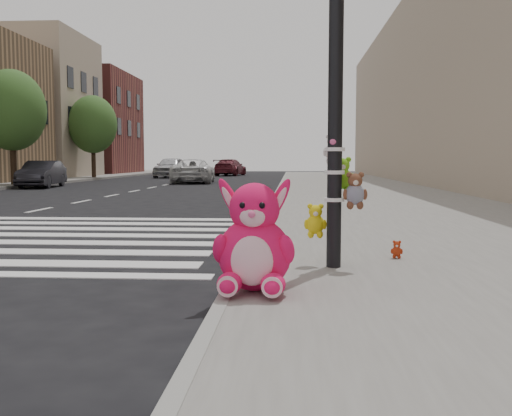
# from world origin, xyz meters

# --- Properties ---
(ground) EXTENTS (120.00, 120.00, 0.00)m
(ground) POSITION_xyz_m (0.00, 0.00, 0.00)
(ground) COLOR black
(ground) RESTS_ON ground
(sidewalk_near) EXTENTS (7.00, 80.00, 0.14)m
(sidewalk_near) POSITION_xyz_m (5.00, 10.00, 0.07)
(sidewalk_near) COLOR slate
(sidewalk_near) RESTS_ON ground
(curb_edge) EXTENTS (0.12, 80.00, 0.15)m
(curb_edge) POSITION_xyz_m (1.55, 10.00, 0.07)
(curb_edge) COLOR gray
(curb_edge) RESTS_ON ground
(bld_far_d) EXTENTS (6.00, 8.00, 10.00)m
(bld_far_d) POSITION_xyz_m (-15.50, 35.00, 5.00)
(bld_far_d) COLOR tan
(bld_far_d) RESTS_ON ground
(bld_far_e) EXTENTS (6.00, 10.00, 9.00)m
(bld_far_e) POSITION_xyz_m (-15.50, 46.00, 4.50)
(bld_far_e) COLOR brown
(bld_far_e) RESTS_ON ground
(bld_near) EXTENTS (5.00, 60.00, 10.00)m
(bld_near) POSITION_xyz_m (10.50, 20.00, 5.00)
(bld_near) COLOR tan
(bld_near) RESTS_ON ground
(signal_pole) EXTENTS (0.69, 0.50, 4.00)m
(signal_pole) POSITION_xyz_m (2.61, 1.82, 1.76)
(signal_pole) COLOR black
(signal_pole) RESTS_ON sidewalk_near
(tree_far_b) EXTENTS (3.20, 3.20, 5.44)m
(tree_far_b) POSITION_xyz_m (-11.20, 22.00, 3.65)
(tree_far_b) COLOR #382619
(tree_far_b) RESTS_ON sidewalk_far
(tree_far_c) EXTENTS (3.20, 3.20, 5.44)m
(tree_far_c) POSITION_xyz_m (-11.20, 33.00, 3.65)
(tree_far_c) COLOR #382619
(tree_far_c) RESTS_ON sidewalk_far
(pink_bunny) EXTENTS (0.74, 0.77, 1.04)m
(pink_bunny) POSITION_xyz_m (1.80, 0.57, 0.57)
(pink_bunny) COLOR #FF155E
(pink_bunny) RESTS_ON sidewalk_near
(red_teddy) EXTENTS (0.16, 0.13, 0.22)m
(red_teddy) POSITION_xyz_m (3.40, 2.40, 0.25)
(red_teddy) COLOR #B32E11
(red_teddy) RESTS_ON sidewalk_near
(car_dark_far) EXTENTS (1.84, 4.01, 1.27)m
(car_dark_far) POSITION_xyz_m (-9.74, 21.80, 0.64)
(car_dark_far) COLOR black
(car_dark_far) RESTS_ON ground
(car_white_near) EXTENTS (2.64, 5.02, 1.35)m
(car_white_near) POSITION_xyz_m (-3.50, 27.61, 0.67)
(car_white_near) COLOR silver
(car_white_near) RESTS_ON ground
(car_maroon_near) EXTENTS (2.53, 4.86, 1.35)m
(car_maroon_near) POSITION_xyz_m (-3.02, 42.26, 0.67)
(car_maroon_near) COLOR maroon
(car_maroon_near) RESTS_ON ground
(car_silver_deep) EXTENTS (2.00, 4.55, 1.52)m
(car_silver_deep) POSITION_xyz_m (-6.77, 36.76, 0.76)
(car_silver_deep) COLOR silver
(car_silver_deep) RESTS_ON ground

